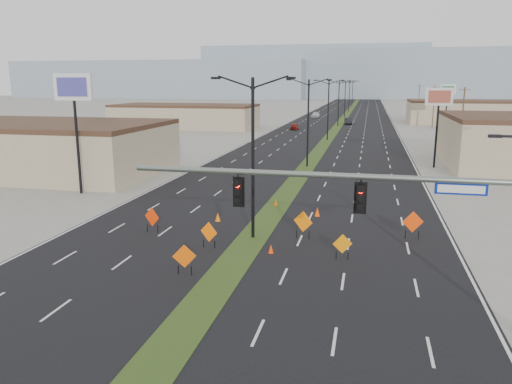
% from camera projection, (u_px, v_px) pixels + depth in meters
% --- Properties ---
extents(ground, '(600.00, 600.00, 0.00)m').
position_uv_depth(ground, '(187.00, 325.00, 20.39)').
color(ground, gray).
rests_on(ground, ground).
extents(road_surface, '(25.00, 400.00, 0.02)m').
position_uv_depth(road_surface, '(339.00, 125.00, 115.61)').
color(road_surface, black).
rests_on(road_surface, ground).
extents(median_strip, '(2.00, 400.00, 0.04)m').
position_uv_depth(median_strip, '(339.00, 125.00, 115.61)').
color(median_strip, '#2E4819').
rests_on(median_strip, ground).
extents(building_sw_far, '(30.00, 14.00, 4.50)m').
position_uv_depth(building_sw_far, '(185.00, 117.00, 107.74)').
color(building_sw_far, tan).
rests_on(building_sw_far, ground).
extents(building_se_far, '(44.00, 16.00, 5.00)m').
position_uv_depth(building_se_far, '(506.00, 113.00, 116.39)').
color(building_se_far, tan).
rests_on(building_se_far, ground).
extents(mesa_west, '(180.00, 50.00, 22.00)m').
position_uv_depth(mesa_west, '(163.00, 80.00, 310.52)').
color(mesa_west, '#8B9DAD').
rests_on(mesa_west, ground).
extents(mesa_center, '(220.00, 50.00, 28.00)m').
position_uv_depth(mesa_center, '(429.00, 74.00, 294.39)').
color(mesa_center, '#8B9DAD').
rests_on(mesa_center, ground).
extents(mesa_backdrop, '(140.00, 50.00, 32.00)m').
position_uv_depth(mesa_backdrop, '(315.00, 72.00, 328.11)').
color(mesa_backdrop, '#8B9DAD').
rests_on(mesa_backdrop, ground).
extents(signal_mast, '(16.30, 0.60, 8.00)m').
position_uv_depth(signal_mast, '(408.00, 212.00, 19.41)').
color(signal_mast, slate).
rests_on(signal_mast, ground).
extents(streetlight_0, '(5.15, 0.24, 10.02)m').
position_uv_depth(streetlight_0, '(253.00, 154.00, 30.64)').
color(streetlight_0, black).
rests_on(streetlight_0, ground).
extents(streetlight_1, '(5.15, 0.24, 10.02)m').
position_uv_depth(streetlight_1, '(308.00, 120.00, 57.31)').
color(streetlight_1, black).
rests_on(streetlight_1, ground).
extents(streetlight_2, '(5.15, 0.24, 10.02)m').
position_uv_depth(streetlight_2, '(328.00, 108.00, 83.97)').
color(streetlight_2, black).
rests_on(streetlight_2, ground).
extents(streetlight_3, '(5.15, 0.24, 10.02)m').
position_uv_depth(streetlight_3, '(339.00, 102.00, 110.63)').
color(streetlight_3, black).
rests_on(streetlight_3, ground).
extents(streetlight_4, '(5.15, 0.24, 10.02)m').
position_uv_depth(streetlight_4, '(345.00, 98.00, 137.29)').
color(streetlight_4, black).
rests_on(streetlight_4, ground).
extents(streetlight_5, '(5.15, 0.24, 10.02)m').
position_uv_depth(streetlight_5, '(349.00, 95.00, 163.95)').
color(streetlight_5, black).
rests_on(streetlight_5, ground).
extents(streetlight_6, '(5.15, 0.24, 10.02)m').
position_uv_depth(streetlight_6, '(352.00, 93.00, 190.61)').
color(streetlight_6, black).
rests_on(streetlight_6, ground).
extents(utility_pole_1, '(1.60, 0.20, 9.00)m').
position_uv_depth(utility_pole_1, '(462.00, 117.00, 72.20)').
color(utility_pole_1, '#4C3823').
rests_on(utility_pole_1, ground).
extents(utility_pole_2, '(1.60, 0.20, 9.00)m').
position_uv_depth(utility_pole_2, '(434.00, 106.00, 105.52)').
color(utility_pole_2, '#4C3823').
rests_on(utility_pole_2, ground).
extents(utility_pole_3, '(1.60, 0.20, 9.00)m').
position_uv_depth(utility_pole_3, '(419.00, 100.00, 138.85)').
color(utility_pole_3, '#4C3823').
rests_on(utility_pole_3, ground).
extents(car_left, '(1.91, 3.98, 1.31)m').
position_uv_depth(car_left, '(294.00, 126.00, 103.50)').
color(car_left, maroon).
rests_on(car_left, ground).
extents(car_mid, '(2.04, 4.53, 1.44)m').
position_uv_depth(car_mid, '(348.00, 121.00, 116.53)').
color(car_mid, black).
rests_on(car_mid, ground).
extents(car_far, '(2.20, 5.10, 1.46)m').
position_uv_depth(car_far, '(316.00, 115.00, 138.30)').
color(car_far, silver).
rests_on(car_far, ground).
extents(construction_sign_0, '(1.20, 0.51, 1.70)m').
position_uv_depth(construction_sign_0, '(152.00, 218.00, 32.72)').
color(construction_sign_0, red).
rests_on(construction_sign_0, ground).
extents(construction_sign_1, '(1.18, 0.41, 1.64)m').
position_uv_depth(construction_sign_1, '(184.00, 257.00, 25.48)').
color(construction_sign_1, '#DC5004').
rests_on(construction_sign_1, ground).
extents(construction_sign_2, '(1.16, 0.45, 1.62)m').
position_uv_depth(construction_sign_2, '(209.00, 233.00, 29.64)').
color(construction_sign_2, '#FF6405').
rests_on(construction_sign_2, ground).
extents(construction_sign_3, '(1.25, 0.60, 1.81)m').
position_uv_depth(construction_sign_3, '(303.00, 222.00, 31.40)').
color(construction_sign_3, orange).
rests_on(construction_sign_3, ground).
extents(construction_sign_4, '(1.07, 0.39, 1.48)m').
position_uv_depth(construction_sign_4, '(342.00, 245.00, 27.72)').
color(construction_sign_4, orange).
rests_on(construction_sign_4, ground).
extents(construction_sign_5, '(1.32, 0.41, 1.82)m').
position_uv_depth(construction_sign_5, '(413.00, 223.00, 31.30)').
color(construction_sign_5, '#F13A05').
rests_on(construction_sign_5, ground).
extents(cone_0, '(0.40, 0.40, 0.65)m').
position_uv_depth(cone_0, '(218.00, 217.00, 35.48)').
color(cone_0, '#FF6805').
rests_on(cone_0, ground).
extents(cone_1, '(0.33, 0.33, 0.53)m').
position_uv_depth(cone_1, '(271.00, 249.00, 28.87)').
color(cone_1, '#FF3905').
rests_on(cone_1, ground).
extents(cone_2, '(0.48, 0.48, 0.68)m').
position_uv_depth(cone_2, '(317.00, 212.00, 36.79)').
color(cone_2, '#FF4B05').
rests_on(cone_2, ground).
extents(cone_3, '(0.36, 0.36, 0.57)m').
position_uv_depth(cone_3, '(276.00, 203.00, 39.86)').
color(cone_3, '#E56104').
rests_on(cone_3, ground).
extents(pole_sign_west, '(3.42, 0.58, 10.44)m').
position_uv_depth(pole_sign_west, '(74.00, 96.00, 42.64)').
color(pole_sign_west, black).
rests_on(pole_sign_west, ground).
extents(pole_sign_east_near, '(2.98, 0.81, 9.08)m').
position_uv_depth(pole_sign_east_near, '(439.00, 103.00, 56.31)').
color(pole_sign_east_near, black).
rests_on(pole_sign_east_near, ground).
extents(pole_sign_east_far, '(3.03, 0.77, 9.23)m').
position_uv_depth(pole_sign_east_far, '(448.00, 93.00, 99.84)').
color(pole_sign_east_far, black).
rests_on(pole_sign_east_far, ground).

